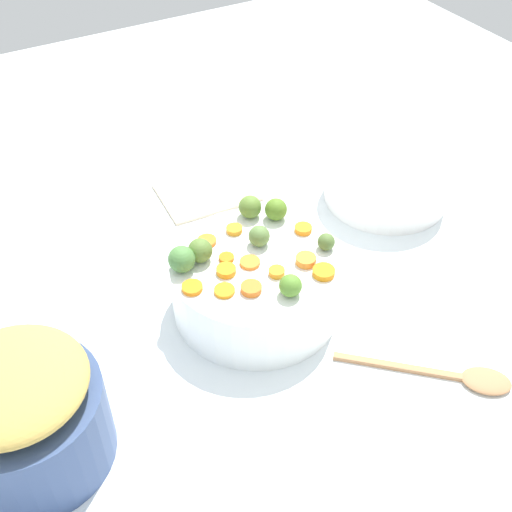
% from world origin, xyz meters
% --- Properties ---
extents(tabletop, '(2.40, 2.40, 0.02)m').
position_xyz_m(tabletop, '(0.00, 0.00, 0.01)').
color(tabletop, white).
rests_on(tabletop, ground).
extents(serving_bowl_carrots, '(0.28, 0.28, 0.10)m').
position_xyz_m(serving_bowl_carrots, '(-0.04, -0.00, 0.07)').
color(serving_bowl_carrots, white).
rests_on(serving_bowl_carrots, tabletop).
extents(metal_pot, '(0.21, 0.21, 0.13)m').
position_xyz_m(metal_pot, '(0.36, 0.09, 0.09)').
color(metal_pot, '#334876').
rests_on(metal_pot, tabletop).
extents(stuffing_mound, '(0.19, 0.19, 0.05)m').
position_xyz_m(stuffing_mound, '(0.36, 0.09, 0.18)').
color(stuffing_mound, tan).
rests_on(stuffing_mound, metal_pot).
extents(carrot_slice_0, '(0.04, 0.04, 0.01)m').
position_xyz_m(carrot_slice_0, '(-0.14, -0.03, 0.13)').
color(carrot_slice_0, orange).
rests_on(carrot_slice_0, serving_bowl_carrots).
extents(carrot_slice_1, '(0.03, 0.03, 0.01)m').
position_xyz_m(carrot_slice_1, '(0.04, 0.04, 0.13)').
color(carrot_slice_1, orange).
rests_on(carrot_slice_1, serving_bowl_carrots).
extents(carrot_slice_2, '(0.04, 0.04, 0.01)m').
position_xyz_m(carrot_slice_2, '(-0.00, 0.05, 0.13)').
color(carrot_slice_2, orange).
rests_on(carrot_slice_2, serving_bowl_carrots).
extents(carrot_slice_3, '(0.03, 0.03, 0.01)m').
position_xyz_m(carrot_slice_3, '(0.00, -0.03, 0.13)').
color(carrot_slice_3, orange).
rests_on(carrot_slice_3, serving_bowl_carrots).
extents(carrot_slice_4, '(0.05, 0.05, 0.01)m').
position_xyz_m(carrot_slice_4, '(-0.12, 0.08, 0.13)').
color(carrot_slice_4, orange).
rests_on(carrot_slice_4, serving_bowl_carrots).
extents(carrot_slice_5, '(0.03, 0.03, 0.01)m').
position_xyz_m(carrot_slice_5, '(0.01, -0.08, 0.13)').
color(carrot_slice_5, orange).
rests_on(carrot_slice_5, serving_bowl_carrots).
extents(carrot_slice_6, '(0.03, 0.03, 0.01)m').
position_xyz_m(carrot_slice_6, '(-0.04, -0.08, 0.13)').
color(carrot_slice_6, orange).
rests_on(carrot_slice_6, serving_bowl_carrots).
extents(carrot_slice_7, '(0.04, 0.04, 0.01)m').
position_xyz_m(carrot_slice_7, '(-0.03, -0.00, 0.13)').
color(carrot_slice_7, orange).
rests_on(carrot_slice_7, serving_bowl_carrots).
extents(carrot_slice_8, '(0.03, 0.03, 0.01)m').
position_xyz_m(carrot_slice_8, '(0.01, 0.00, 0.13)').
color(carrot_slice_8, orange).
rests_on(carrot_slice_8, serving_bowl_carrots).
extents(carrot_slice_9, '(0.04, 0.04, 0.01)m').
position_xyz_m(carrot_slice_9, '(0.08, 0.01, 0.13)').
color(carrot_slice_9, orange).
rests_on(carrot_slice_9, serving_bowl_carrots).
extents(carrot_slice_10, '(0.04, 0.04, 0.01)m').
position_xyz_m(carrot_slice_10, '(-0.11, 0.04, 0.13)').
color(carrot_slice_10, orange).
rests_on(carrot_slice_10, serving_bowl_carrots).
extents(carrot_slice_11, '(0.03, 0.03, 0.01)m').
position_xyz_m(carrot_slice_11, '(-0.05, 0.04, 0.13)').
color(carrot_slice_11, orange).
rests_on(carrot_slice_11, serving_bowl_carrots).
extents(brussels_sprout_0, '(0.04, 0.04, 0.04)m').
position_xyz_m(brussels_sprout_0, '(-0.09, -0.11, 0.14)').
color(brussels_sprout_0, olive).
rests_on(brussels_sprout_0, serving_bowl_carrots).
extents(brussels_sprout_1, '(0.04, 0.04, 0.04)m').
position_xyz_m(brussels_sprout_1, '(0.04, -0.05, 0.14)').
color(brussels_sprout_1, '#587933').
rests_on(brussels_sprout_1, serving_bowl_carrots).
extents(brussels_sprout_2, '(0.04, 0.04, 0.04)m').
position_xyz_m(brussels_sprout_2, '(-0.05, 0.09, 0.14)').
color(brussels_sprout_2, '#56892E').
rests_on(brussels_sprout_2, serving_bowl_carrots).
extents(brussels_sprout_3, '(0.04, 0.04, 0.04)m').
position_xyz_m(brussels_sprout_3, '(-0.12, -0.08, 0.14)').
color(brussels_sprout_3, '#557E25').
rests_on(brussels_sprout_3, serving_bowl_carrots).
extents(brussels_sprout_4, '(0.04, 0.04, 0.04)m').
position_xyz_m(brussels_sprout_4, '(0.07, -0.04, 0.14)').
color(brussels_sprout_4, '#4E833F').
rests_on(brussels_sprout_4, serving_bowl_carrots).
extents(brussels_sprout_5, '(0.04, 0.04, 0.04)m').
position_xyz_m(brussels_sprout_5, '(-0.06, -0.03, 0.14)').
color(brussels_sprout_5, '#5C7E3F').
rests_on(brussels_sprout_5, serving_bowl_carrots).
extents(brussels_sprout_6, '(0.03, 0.03, 0.03)m').
position_xyz_m(brussels_sprout_6, '(-0.15, 0.03, 0.14)').
color(brussels_sprout_6, '#537034').
rests_on(brussels_sprout_6, serving_bowl_carrots).
extents(wooden_spoon, '(0.22, 0.20, 0.01)m').
position_xyz_m(wooden_spoon, '(-0.24, 0.29, 0.03)').
color(wooden_spoon, '#B07B4F').
rests_on(wooden_spoon, tabletop).
extents(casserole_dish, '(0.25, 0.25, 0.10)m').
position_xyz_m(casserole_dish, '(-0.42, -0.14, 0.07)').
color(casserole_dish, white).
rests_on(casserole_dish, tabletop).
extents(dish_towel, '(0.20, 0.16, 0.01)m').
position_xyz_m(dish_towel, '(-0.11, -0.33, 0.02)').
color(dish_towel, beige).
rests_on(dish_towel, tabletop).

